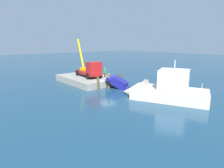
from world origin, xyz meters
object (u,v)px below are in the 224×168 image
object	(u,v)px
moored_yacht	(158,92)
dock_worker	(105,72)
crane_truck	(90,69)
salvaged_car	(120,84)

from	to	relation	value
moored_yacht	dock_worker	bearing A→B (deg)	176.81
crane_truck	moored_yacht	bearing A→B (deg)	6.22
crane_truck	dock_worker	size ratio (longest dim) A/B	5.45
crane_truck	moored_yacht	xyz separation A→B (m)	(13.44, 1.46, -1.66)
crane_truck	salvaged_car	distance (m)	6.63
crane_truck	salvaged_car	xyz separation A→B (m)	(6.24, 1.38, -1.74)
dock_worker	moored_yacht	distance (m)	12.01
dock_worker	salvaged_car	xyz separation A→B (m)	(4.75, -0.74, -1.18)
salvaged_car	crane_truck	bearing A→B (deg)	-167.49
salvaged_car	moored_yacht	xyz separation A→B (m)	(7.19, 0.08, 0.08)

